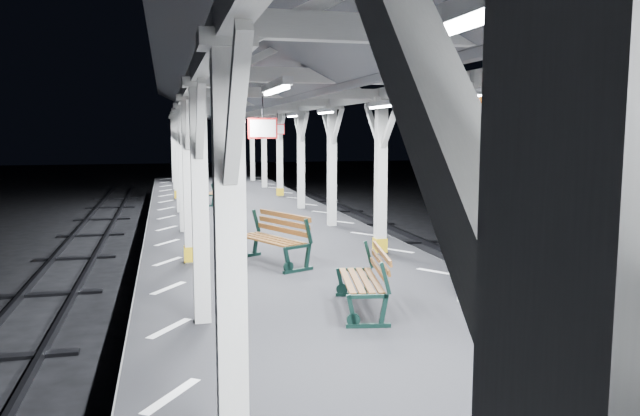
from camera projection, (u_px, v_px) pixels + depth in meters
name	position (u px, v px, depth m)	size (l,w,h in m)	color
ground	(311.00, 334.00, 11.16)	(120.00, 120.00, 0.00)	black
platform	(311.00, 307.00, 11.09)	(6.00, 50.00, 1.00)	black
hazard_stripes_left	(168.00, 288.00, 10.44)	(1.00, 48.00, 0.01)	silver
hazard_stripes_right	(438.00, 272.00, 11.62)	(1.00, 48.00, 0.01)	silver
track_left	(6.00, 354.00, 9.95)	(2.20, 60.00, 0.16)	#2D2D33
track_right	(556.00, 311.00, 12.34)	(2.20, 60.00, 0.16)	#2D2D33
canopy	(311.00, 75.00, 10.57)	(5.40, 49.00, 4.65)	silver
bench_near	(368.00, 278.00, 9.10)	(0.92, 1.76, 0.91)	black
bench_mid	(275.00, 237.00, 12.32)	(1.39, 1.96, 1.00)	black
bench_far	(217.00, 192.00, 22.26)	(1.08, 1.59, 0.81)	black
bench_extra	(235.00, 180.00, 26.94)	(0.74, 1.70, 0.90)	black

